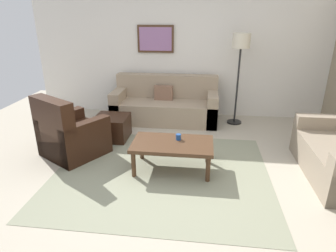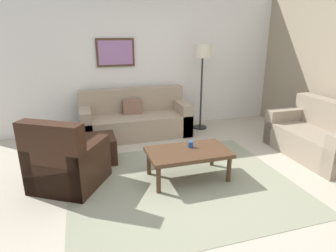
# 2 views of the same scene
# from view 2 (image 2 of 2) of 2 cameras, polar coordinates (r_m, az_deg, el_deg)

# --- Properties ---
(ground_plane) EXTENTS (8.00, 8.00, 0.00)m
(ground_plane) POSITION_cam_2_polar(r_m,az_deg,el_deg) (3.95, 2.61, -11.25)
(ground_plane) COLOR #B2A893
(rear_partition) EXTENTS (6.00, 0.12, 2.80)m
(rear_partition) POSITION_cam_2_polar(r_m,az_deg,el_deg) (5.97, -5.79, 12.96)
(rear_partition) COLOR silver
(rear_partition) RESTS_ON ground_plane
(area_rug) EXTENTS (2.91, 2.49, 0.01)m
(area_rug) POSITION_cam_2_polar(r_m,az_deg,el_deg) (3.95, 2.61, -11.20)
(area_rug) COLOR gray
(area_rug) RESTS_ON ground_plane
(couch_main) EXTENTS (2.05, 0.86, 0.88)m
(couch_main) POSITION_cam_2_polar(r_m,az_deg,el_deg) (5.68, -6.61, 1.31)
(couch_main) COLOR gray
(couch_main) RESTS_ON ground_plane
(couch_loveseat) EXTENTS (0.86, 1.54, 0.88)m
(couch_loveseat) POSITION_cam_2_polar(r_m,az_deg,el_deg) (5.27, 27.90, -2.12)
(couch_loveseat) COLOR gray
(couch_loveseat) RESTS_ON ground_plane
(armchair_leather) EXTENTS (1.10, 1.10, 0.95)m
(armchair_leather) POSITION_cam_2_polar(r_m,az_deg,el_deg) (3.94, -19.57, -7.39)
(armchair_leather) COLOR black
(armchair_leather) RESTS_ON ground_plane
(ottoman) EXTENTS (0.56, 0.56, 0.40)m
(ottoman) POSITION_cam_2_polar(r_m,az_deg,el_deg) (4.63, -13.86, -4.43)
(ottoman) COLOR black
(ottoman) RESTS_ON ground_plane
(coffee_table) EXTENTS (1.10, 0.64, 0.41)m
(coffee_table) POSITION_cam_2_polar(r_m,az_deg,el_deg) (3.93, 4.01, -5.55)
(coffee_table) COLOR #472D1C
(coffee_table) RESTS_ON ground_plane
(cup) EXTENTS (0.07, 0.07, 0.08)m
(cup) POSITION_cam_2_polar(r_m,az_deg,el_deg) (4.01, 4.46, -3.66)
(cup) COLOR #1E478C
(cup) RESTS_ON coffee_table
(lamp_standing) EXTENTS (0.32, 0.32, 1.71)m
(lamp_standing) POSITION_cam_2_polar(r_m,az_deg,el_deg) (5.83, 6.83, 12.88)
(lamp_standing) COLOR black
(lamp_standing) RESTS_ON ground_plane
(framed_artwork) EXTENTS (0.73, 0.04, 0.53)m
(framed_artwork) POSITION_cam_2_polar(r_m,az_deg,el_deg) (5.80, -10.36, 14.11)
(framed_artwork) COLOR #472D1C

